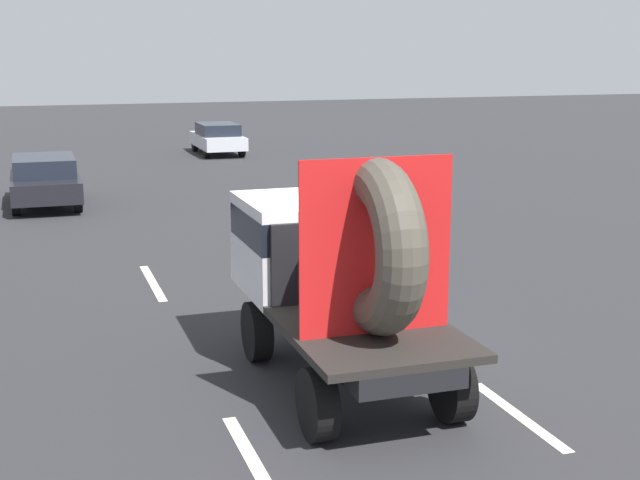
{
  "coord_description": "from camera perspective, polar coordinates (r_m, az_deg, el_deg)",
  "views": [
    {
      "loc": [
        -4.19,
        -11.47,
        4.44
      ],
      "look_at": [
        -0.37,
        0.05,
        1.78
      ],
      "focal_mm": 49.8,
      "sensor_mm": 36.0,
      "label": 1
    }
  ],
  "objects": [
    {
      "name": "ground_plane",
      "position": [
        12.99,
        1.65,
        -7.63
      ],
      "size": [
        120.0,
        120.0,
        0.0
      ],
      "primitive_type": "plane",
      "color": "#28282B"
    },
    {
      "name": "flatbed_truck",
      "position": [
        11.94,
        0.87,
        -1.41
      ],
      "size": [
        2.02,
        4.55,
        3.19
      ],
      "color": "black",
      "rests_on": "ground_plane"
    },
    {
      "name": "distant_sedan",
      "position": [
        26.33,
        -17.27,
        3.75
      ],
      "size": [
        1.84,
        4.3,
        1.4
      ],
      "color": "black",
      "rests_on": "ground_plane"
    },
    {
      "name": "lane_dash_left_near",
      "position": [
        9.93,
        -4.19,
        -14.21
      ],
      "size": [
        0.16,
        2.62,
        0.01
      ],
      "primitive_type": "cube",
      "rotation": [
        0.0,
        0.0,
        1.57
      ],
      "color": "beige",
      "rests_on": "ground_plane"
    },
    {
      "name": "lane_dash_left_far",
      "position": [
        17.32,
        -10.7,
        -2.7
      ],
      "size": [
        0.16,
        2.72,
        0.01
      ],
      "primitive_type": "cube",
      "rotation": [
        0.0,
        0.0,
        1.57
      ],
      "color": "beige",
      "rests_on": "ground_plane"
    },
    {
      "name": "lane_dash_right_near",
      "position": [
        11.37,
        12.62,
        -10.92
      ],
      "size": [
        0.16,
        2.18,
        0.01
      ],
      "primitive_type": "cube",
      "rotation": [
        0.0,
        0.0,
        1.57
      ],
      "color": "beige",
      "rests_on": "ground_plane"
    },
    {
      "name": "lane_dash_right_far",
      "position": [
        18.04,
        0.06,
        -1.88
      ],
      "size": [
        0.16,
        2.52,
        0.01
      ],
      "primitive_type": "cube",
      "rotation": [
        0.0,
        0.0,
        1.57
      ],
      "color": "beige",
      "rests_on": "ground_plane"
    },
    {
      "name": "oncoming_car",
      "position": [
        37.62,
        -6.59,
        6.56
      ],
      "size": [
        1.69,
        3.95,
        1.29
      ],
      "color": "black",
      "rests_on": "ground_plane"
    }
  ]
}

